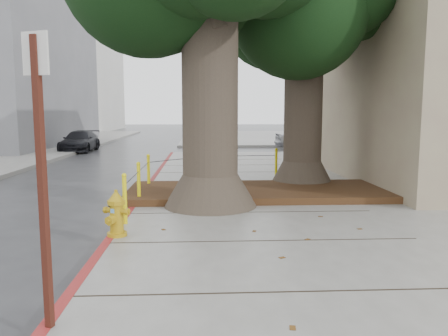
{
  "coord_description": "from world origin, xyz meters",
  "views": [
    {
      "loc": [
        -0.48,
        -6.73,
        2.2
      ],
      "look_at": [
        -0.05,
        1.78,
        1.1
      ],
      "focal_mm": 35.0,
      "sensor_mm": 36.0,
      "label": 1
    }
  ],
  "objects_px": {
    "signpost": "(41,166)",
    "car_silver": "(307,138)",
    "fire_hydrant": "(116,214)",
    "car_dark": "(80,141)",
    "car_red": "(369,139)"
  },
  "relations": [
    {
      "from": "fire_hydrant",
      "to": "signpost",
      "type": "xyz_separation_m",
      "value": [
        -0.05,
        -3.09,
        1.18
      ]
    },
    {
      "from": "car_silver",
      "to": "car_dark",
      "type": "height_order",
      "value": "car_silver"
    },
    {
      "from": "fire_hydrant",
      "to": "car_silver",
      "type": "height_order",
      "value": "car_silver"
    },
    {
      "from": "signpost",
      "to": "car_silver",
      "type": "xyz_separation_m",
      "value": [
        7.75,
        21.68,
        -1.06
      ]
    },
    {
      "from": "signpost",
      "to": "fire_hydrant",
      "type": "bearing_deg",
      "value": 110.44
    },
    {
      "from": "signpost",
      "to": "car_red",
      "type": "bearing_deg",
      "value": 83.02
    },
    {
      "from": "fire_hydrant",
      "to": "car_dark",
      "type": "height_order",
      "value": "car_dark"
    },
    {
      "from": "car_dark",
      "to": "signpost",
      "type": "bearing_deg",
      "value": -75.65
    },
    {
      "from": "fire_hydrant",
      "to": "car_dark",
      "type": "bearing_deg",
      "value": 130.63
    },
    {
      "from": "car_silver",
      "to": "car_dark",
      "type": "xyz_separation_m",
      "value": [
        -13.09,
        -1.04,
        -0.08
      ]
    },
    {
      "from": "signpost",
      "to": "car_silver",
      "type": "distance_m",
      "value": 23.05
    },
    {
      "from": "car_dark",
      "to": "car_silver",
      "type": "bearing_deg",
      "value": 4.42
    },
    {
      "from": "car_silver",
      "to": "car_red",
      "type": "xyz_separation_m",
      "value": [
        3.22,
        -1.31,
        0.02
      ]
    },
    {
      "from": "signpost",
      "to": "car_dark",
      "type": "distance_m",
      "value": 21.34
    },
    {
      "from": "car_silver",
      "to": "car_red",
      "type": "height_order",
      "value": "car_red"
    }
  ]
}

